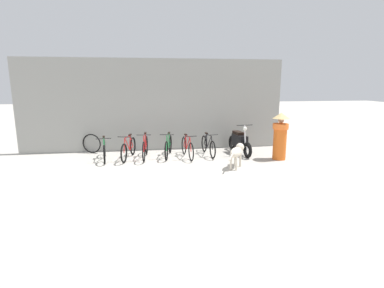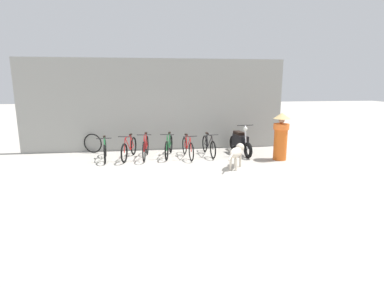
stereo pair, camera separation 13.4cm
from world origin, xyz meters
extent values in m
plane|color=#ADA89E|center=(0.00, 0.00, 0.00)|extent=(60.00, 60.00, 0.00)
cube|color=gray|center=(0.00, 3.63, 1.68)|extent=(9.67, 0.20, 3.35)
torus|color=black|center=(-1.66, 1.80, 0.30)|extent=(0.12, 0.60, 0.60)
torus|color=black|center=(-1.78, 2.76, 0.30)|extent=(0.12, 0.60, 0.60)
cylinder|color=#1E7238|center=(-1.71, 2.17, 0.50)|extent=(0.09, 0.48, 0.50)
cylinder|color=#1E7238|center=(-1.74, 2.45, 0.48)|extent=(0.04, 0.13, 0.46)
cylinder|color=#1E7238|center=(-1.71, 2.22, 0.72)|extent=(0.09, 0.55, 0.06)
cylinder|color=#1E7238|center=(-1.76, 2.58, 0.28)|extent=(0.07, 0.37, 0.07)
cylinder|color=#1E7238|center=(-1.76, 2.63, 0.50)|extent=(0.06, 0.29, 0.42)
cylinder|color=#1E7238|center=(-1.67, 1.87, 0.52)|extent=(0.05, 0.17, 0.45)
cube|color=black|center=(-1.75, 2.49, 0.74)|extent=(0.09, 0.19, 0.05)
cylinder|color=black|center=(-1.68, 1.94, 0.78)|extent=(0.46, 0.08, 0.02)
torus|color=black|center=(-1.07, 1.81, 0.31)|extent=(0.19, 0.62, 0.63)
torus|color=black|center=(-0.83, 2.88, 0.31)|extent=(0.19, 0.62, 0.63)
cylinder|color=red|center=(-0.97, 2.23, 0.52)|extent=(0.14, 0.53, 0.52)
cylinder|color=red|center=(-0.91, 2.53, 0.50)|extent=(0.06, 0.14, 0.48)
cylinder|color=red|center=(-0.96, 2.28, 0.75)|extent=(0.16, 0.62, 0.06)
cylinder|color=red|center=(-0.87, 2.68, 0.29)|extent=(0.12, 0.41, 0.07)
cylinder|color=red|center=(-0.86, 2.73, 0.53)|extent=(0.10, 0.32, 0.44)
cylinder|color=red|center=(-1.05, 1.89, 0.54)|extent=(0.07, 0.19, 0.46)
cube|color=black|center=(-0.89, 2.59, 0.77)|extent=(0.11, 0.19, 0.05)
cylinder|color=black|center=(-1.03, 1.97, 0.81)|extent=(0.45, 0.12, 0.02)
torus|color=black|center=(-0.45, 1.81, 0.33)|extent=(0.10, 0.67, 0.67)
torus|color=black|center=(-0.35, 2.84, 0.33)|extent=(0.10, 0.67, 0.67)
cylinder|color=red|center=(-0.41, 2.21, 0.55)|extent=(0.07, 0.51, 0.55)
cylinder|color=red|center=(-0.38, 2.50, 0.54)|extent=(0.04, 0.13, 0.51)
cylinder|color=red|center=(-0.41, 2.26, 0.80)|extent=(0.08, 0.59, 0.06)
cylinder|color=red|center=(-0.37, 2.64, 0.31)|extent=(0.06, 0.39, 0.08)
cylinder|color=red|center=(-0.37, 2.70, 0.56)|extent=(0.06, 0.31, 0.47)
cylinder|color=red|center=(-0.44, 1.89, 0.58)|extent=(0.04, 0.18, 0.49)
cube|color=black|center=(-0.38, 2.55, 0.82)|extent=(0.09, 0.19, 0.05)
cylinder|color=black|center=(-0.43, 1.96, 0.86)|extent=(0.46, 0.07, 0.02)
torus|color=black|center=(0.28, 1.93, 0.32)|extent=(0.18, 0.64, 0.64)
torus|color=black|center=(0.49, 2.98, 0.32)|extent=(0.18, 0.64, 0.64)
cylinder|color=#1E7238|center=(0.36, 2.34, 0.53)|extent=(0.13, 0.53, 0.53)
cylinder|color=#1E7238|center=(0.42, 2.64, 0.51)|extent=(0.05, 0.14, 0.49)
cylinder|color=#1E7238|center=(0.37, 2.39, 0.77)|extent=(0.15, 0.61, 0.06)
cylinder|color=#1E7238|center=(0.45, 2.79, 0.30)|extent=(0.11, 0.40, 0.08)
cylinder|color=#1E7238|center=(0.46, 2.84, 0.54)|extent=(0.09, 0.32, 0.45)
cylinder|color=#1E7238|center=(0.30, 2.01, 0.55)|extent=(0.06, 0.19, 0.47)
cube|color=black|center=(0.43, 2.69, 0.78)|extent=(0.10, 0.19, 0.05)
cylinder|color=black|center=(0.31, 2.09, 0.83)|extent=(0.46, 0.11, 0.02)
torus|color=black|center=(1.07, 1.75, 0.30)|extent=(0.11, 0.61, 0.61)
torus|color=black|center=(0.96, 2.74, 0.30)|extent=(0.11, 0.61, 0.61)
cylinder|color=red|center=(1.03, 2.13, 0.50)|extent=(0.08, 0.49, 0.51)
cylinder|color=red|center=(0.99, 2.42, 0.49)|extent=(0.04, 0.13, 0.46)
cylinder|color=red|center=(1.02, 2.18, 0.73)|extent=(0.09, 0.57, 0.06)
cylinder|color=red|center=(0.98, 2.55, 0.28)|extent=(0.07, 0.38, 0.07)
cylinder|color=red|center=(0.97, 2.60, 0.51)|extent=(0.06, 0.30, 0.43)
cylinder|color=red|center=(1.06, 1.82, 0.52)|extent=(0.05, 0.18, 0.45)
cube|color=black|center=(0.99, 2.47, 0.74)|extent=(0.09, 0.19, 0.05)
cylinder|color=black|center=(1.05, 1.90, 0.78)|extent=(0.46, 0.07, 0.02)
torus|color=black|center=(1.83, 1.95, 0.30)|extent=(0.10, 0.60, 0.60)
torus|color=black|center=(1.74, 2.98, 0.30)|extent=(0.10, 0.60, 0.60)
cylinder|color=black|center=(1.79, 2.35, 0.50)|extent=(0.07, 0.51, 0.50)
cylinder|color=black|center=(1.77, 2.65, 0.48)|extent=(0.04, 0.13, 0.46)
cylinder|color=black|center=(1.79, 2.40, 0.72)|extent=(0.08, 0.60, 0.06)
cylinder|color=black|center=(1.75, 2.79, 0.28)|extent=(0.06, 0.39, 0.07)
cylinder|color=black|center=(1.75, 2.84, 0.50)|extent=(0.05, 0.31, 0.42)
cylinder|color=black|center=(1.82, 2.03, 0.52)|extent=(0.04, 0.18, 0.45)
cube|color=black|center=(1.76, 2.70, 0.74)|extent=(0.09, 0.19, 0.05)
cylinder|color=black|center=(1.81, 2.11, 0.78)|extent=(0.46, 0.06, 0.02)
torus|color=black|center=(3.00, 1.83, 0.27)|extent=(0.17, 0.55, 0.54)
torus|color=black|center=(2.86, 3.15, 0.27)|extent=(0.17, 0.55, 0.54)
cube|color=black|center=(2.93, 2.49, 0.46)|extent=(0.37, 0.85, 0.43)
cube|color=black|center=(2.91, 2.64, 0.73)|extent=(0.30, 0.55, 0.10)
cylinder|color=silver|center=(2.98, 2.08, 0.77)|extent=(0.07, 0.15, 0.62)
cylinder|color=silver|center=(2.99, 1.93, 0.37)|extent=(0.06, 0.23, 0.22)
cylinder|color=black|center=(2.97, 2.13, 1.08)|extent=(0.58, 0.09, 0.03)
sphere|color=silver|center=(2.97, 2.10, 0.96)|extent=(0.15, 0.15, 0.14)
ellipsoid|color=beige|center=(2.25, 0.71, 0.48)|extent=(0.63, 0.74, 0.29)
cylinder|color=beige|center=(2.30, 0.93, 0.19)|extent=(0.09, 0.09, 0.37)
cylinder|color=beige|center=(2.44, 0.84, 0.19)|extent=(0.09, 0.09, 0.37)
cylinder|color=beige|center=(2.06, 0.58, 0.19)|extent=(0.09, 0.09, 0.37)
cylinder|color=beige|center=(2.20, 0.49, 0.19)|extent=(0.09, 0.09, 0.37)
sphere|color=beige|center=(2.48, 1.05, 0.56)|extent=(0.35, 0.35, 0.25)
ellipsoid|color=beige|center=(2.54, 1.14, 0.54)|extent=(0.16, 0.17, 0.09)
cylinder|color=beige|center=(1.99, 0.32, 0.45)|extent=(0.20, 0.27, 0.16)
cylinder|color=orange|center=(3.99, 1.51, 0.60)|extent=(0.60, 0.60, 1.19)
cylinder|color=orange|center=(3.99, 1.51, 1.10)|extent=(0.71, 0.71, 0.18)
sphere|color=tan|center=(3.99, 1.51, 1.31)|extent=(0.27, 0.27, 0.19)
cone|color=tan|center=(3.99, 1.51, 1.45)|extent=(0.77, 0.77, 0.19)
torus|color=black|center=(-2.30, 3.37, 0.35)|extent=(0.68, 0.27, 0.70)
camera|label=1|loc=(-0.34, -7.58, 2.52)|focal=28.00mm
camera|label=2|loc=(-0.21, -7.60, 2.52)|focal=28.00mm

